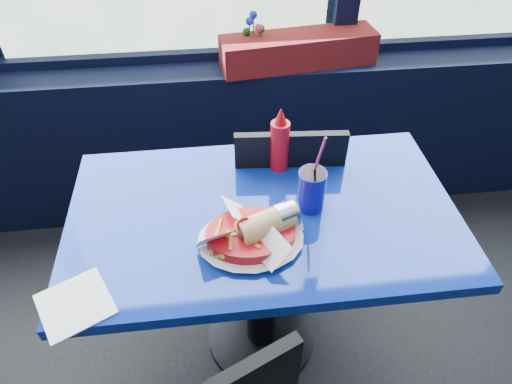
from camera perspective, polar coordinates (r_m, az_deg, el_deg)
The scene contains 9 objects.
window_sill at distance 2.30m, azimuth -9.46°, elevation 6.20°, with size 5.00×0.26×0.80m, color black.
near_table at distance 1.55m, azimuth 0.83°, elevation -7.11°, with size 1.20×0.70×0.75m.
chair_near_back at distance 1.82m, azimuth 3.00°, elevation -0.32°, with size 0.43×0.43×0.88m.
planter_box at distance 2.07m, azimuth 5.33°, elevation 17.29°, with size 0.67×0.17×0.13m, color maroon.
flower_vase at distance 2.05m, azimuth -0.26°, elevation 17.34°, with size 0.14×0.14×0.23m.
food_basket at distance 1.30m, azimuth -0.42°, elevation -5.20°, with size 0.28×0.27×0.10m.
ketchup_bottle at distance 1.51m, azimuth 2.98°, elevation 6.23°, with size 0.06×0.06×0.24m.
soda_cup at distance 1.39m, azimuth 6.93°, elevation 0.37°, with size 0.09×0.09×0.29m.
napkin at distance 1.28m, azimuth -21.68°, elevation -12.89°, with size 0.17×0.17×0.00m, color white.
Camera 1 is at (0.16, 1.01, 1.75)m, focal length 32.00 mm.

